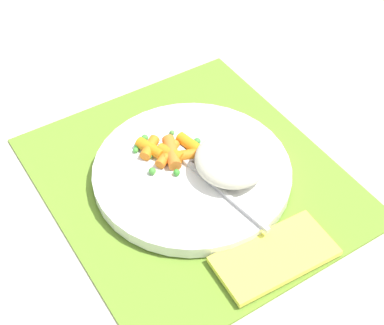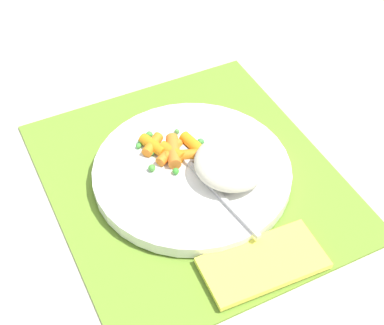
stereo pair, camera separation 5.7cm
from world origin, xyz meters
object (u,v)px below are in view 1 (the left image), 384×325
carrot_portion (171,151)px  napkin (275,256)px  plate (192,172)px  rice_mound (232,160)px  fork (204,176)px

carrot_portion → napkin: (-0.20, -0.02, -0.02)m
plate → napkin: plate is taller
plate → rice_mound: size_ratio=2.74×
rice_mound → fork: bearing=77.1°
fork → carrot_portion: bearing=14.4°
rice_mound → fork: 0.04m
plate → fork: bearing=-171.8°
napkin → carrot_portion: bearing=6.8°
plate → napkin: bearing=-175.8°
plate → carrot_portion: bearing=18.5°
plate → rice_mound: bearing=-128.9°
carrot_portion → fork: 0.06m
plate → napkin: size_ratio=1.82×
rice_mound → plate: bearing=51.1°
fork → napkin: size_ratio=1.32×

